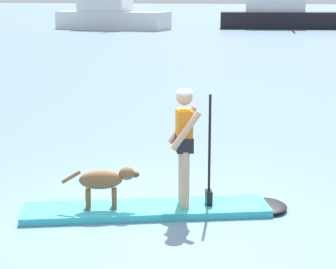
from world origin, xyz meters
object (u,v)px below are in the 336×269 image
Objects in this scene: dog at (104,181)px; person_paddler at (185,139)px; moored_boat_port at (281,13)px; paddleboard at (163,209)px; moored_boat_far_starboard at (110,11)px.

person_paddler is at bearing 22.96° from dog.
person_paddler is at bearing -84.24° from moored_boat_port.
moored_boat_port is at bearing 95.42° from paddleboard.
person_paddler is 1.64× the size of dog.
person_paddler is 0.16× the size of moored_boat_far_starboard.
person_paddler is 0.14× the size of moored_boat_port.
person_paddler reaches higher than dog.
moored_boat_far_starboard reaches higher than dog.
moored_boat_port reaches higher than moored_boat_far_starboard.
dog is at bearing -157.04° from paddleboard.
moored_boat_port reaches higher than person_paddler.
moored_boat_far_starboard reaches higher than person_paddler.
person_paddler is 1.23m from dog.
moored_boat_port is (-3.92, 49.35, 0.89)m from dog.
moored_boat_far_starboard is at bearing 113.70° from person_paddler.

